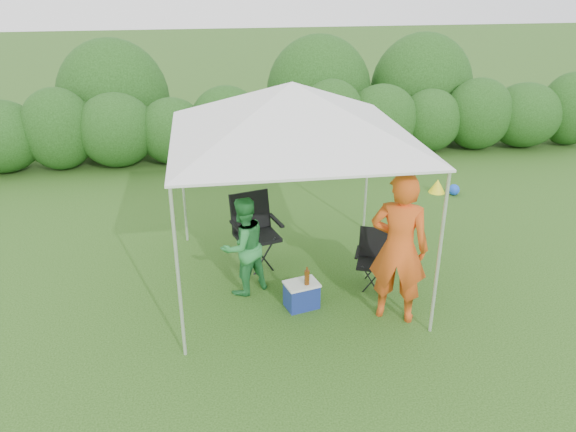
{
  "coord_description": "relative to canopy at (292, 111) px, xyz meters",
  "views": [
    {
      "loc": [
        -1.13,
        -6.43,
        4.17
      ],
      "look_at": [
        -0.07,
        0.4,
        1.05
      ],
      "focal_mm": 35.0,
      "sensor_mm": 36.0,
      "label": 1
    }
  ],
  "objects": [
    {
      "name": "ground",
      "position": [
        0.0,
        -0.5,
        -2.46
      ],
      "size": [
        70.0,
        70.0,
        0.0
      ],
      "primitive_type": "plane",
      "color": "#325C1D"
    },
    {
      "name": "hedge",
      "position": [
        0.11,
        5.5,
        -1.63
      ],
      "size": [
        17.25,
        1.53,
        1.8
      ],
      "color": "#225019",
      "rests_on": "ground"
    },
    {
      "name": "canopy",
      "position": [
        0.0,
        0.0,
        0.0
      ],
      "size": [
        3.1,
        3.1,
        2.83
      ],
      "color": "silver",
      "rests_on": "ground"
    },
    {
      "name": "chair_right",
      "position": [
        1.12,
        -0.29,
        -2.0
      ],
      "size": [
        0.61,
        0.59,
        0.81
      ],
      "rotation": [
        0.0,
        0.0,
        -0.37
      ],
      "color": "black",
      "rests_on": "ground"
    },
    {
      "name": "chair_left",
      "position": [
        -0.47,
        0.59,
        -1.85
      ],
      "size": [
        0.78,
        0.74,
        1.08
      ],
      "rotation": [
        0.0,
        0.0,
        0.27
      ],
      "color": "black",
      "rests_on": "ground"
    },
    {
      "name": "man",
      "position": [
        1.15,
        -1.12,
        -1.47
      ],
      "size": [
        0.85,
        0.74,
        1.98
      ],
      "primitive_type": "imported",
      "rotation": [
        0.0,
        0.0,
        2.68
      ],
      "color": "#E45319",
      "rests_on": "ground"
    },
    {
      "name": "woman",
      "position": [
        -0.7,
        -0.2,
        -1.77
      ],
      "size": [
        0.85,
        0.8,
        1.39
      ],
      "primitive_type": "imported",
      "rotation": [
        0.0,
        0.0,
        3.67
      ],
      "color": "#2C8840",
      "rests_on": "ground"
    },
    {
      "name": "cooler",
      "position": [
        0.02,
        -0.72,
        -2.28
      ],
      "size": [
        0.49,
        0.41,
        0.36
      ],
      "rotation": [
        0.0,
        0.0,
        0.24
      ],
      "color": "navy",
      "rests_on": "ground"
    },
    {
      "name": "bottle",
      "position": [
        0.08,
        -0.76,
        -1.97
      ],
      "size": [
        0.07,
        0.07,
        0.25
      ],
      "primitive_type": "cylinder",
      "color": "#592D0C",
      "rests_on": "cooler"
    },
    {
      "name": "lawn_toy",
      "position": [
        3.47,
        2.83,
        -2.33
      ],
      "size": [
        0.54,
        0.45,
        0.27
      ],
      "color": "yellow",
      "rests_on": "ground"
    }
  ]
}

